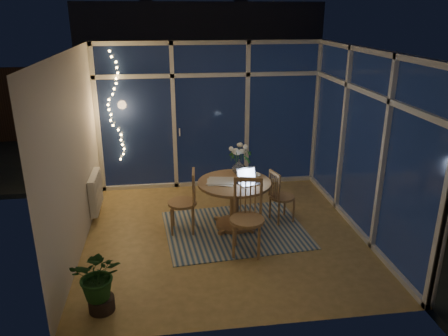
{
  "coord_description": "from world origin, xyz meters",
  "views": [
    {
      "loc": [
        -0.8,
        -5.6,
        3.08
      ],
      "look_at": [
        0.0,
        0.25,
        0.94
      ],
      "focal_mm": 35.0,
      "sensor_mm": 36.0,
      "label": 1
    }
  ],
  "objects_px": {
    "laptop": "(250,176)",
    "flower_vase": "(239,167)",
    "chair_left": "(182,201)",
    "chair_front": "(247,218)",
    "dining_table": "(234,205)",
    "chair_right": "(282,196)",
    "potted_plant": "(99,280)"
  },
  "relations": [
    {
      "from": "laptop",
      "to": "flower_vase",
      "type": "bearing_deg",
      "value": 84.69
    },
    {
      "from": "chair_left",
      "to": "chair_front",
      "type": "height_order",
      "value": "chair_front"
    },
    {
      "from": "dining_table",
      "to": "flower_vase",
      "type": "height_order",
      "value": "flower_vase"
    },
    {
      "from": "chair_left",
      "to": "laptop",
      "type": "height_order",
      "value": "laptop"
    },
    {
      "from": "flower_vase",
      "to": "laptop",
      "type": "bearing_deg",
      "value": -79.04
    },
    {
      "from": "laptop",
      "to": "dining_table",
      "type": "bearing_deg",
      "value": 136.8
    },
    {
      "from": "chair_right",
      "to": "flower_vase",
      "type": "relative_size",
      "value": 3.99
    },
    {
      "from": "chair_left",
      "to": "potted_plant",
      "type": "height_order",
      "value": "chair_left"
    },
    {
      "from": "dining_table",
      "to": "flower_vase",
      "type": "relative_size",
      "value": 5.1
    },
    {
      "from": "chair_right",
      "to": "chair_front",
      "type": "relative_size",
      "value": 0.81
    },
    {
      "from": "chair_front",
      "to": "chair_right",
      "type": "bearing_deg",
      "value": 63.47
    },
    {
      "from": "chair_left",
      "to": "laptop",
      "type": "bearing_deg",
      "value": 90.37
    },
    {
      "from": "chair_left",
      "to": "chair_front",
      "type": "xyz_separation_m",
      "value": [
        0.81,
        -0.74,
        0.04
      ]
    },
    {
      "from": "dining_table",
      "to": "potted_plant",
      "type": "xyz_separation_m",
      "value": [
        -1.73,
        -1.73,
        0.02
      ]
    },
    {
      "from": "chair_front",
      "to": "flower_vase",
      "type": "relative_size",
      "value": 4.91
    },
    {
      "from": "chair_front",
      "to": "laptop",
      "type": "relative_size",
      "value": 3.36
    },
    {
      "from": "chair_left",
      "to": "flower_vase",
      "type": "relative_size",
      "value": 4.54
    },
    {
      "from": "chair_left",
      "to": "laptop",
      "type": "relative_size",
      "value": 3.1
    },
    {
      "from": "chair_left",
      "to": "chair_front",
      "type": "distance_m",
      "value": 1.1
    },
    {
      "from": "laptop",
      "to": "potted_plant",
      "type": "height_order",
      "value": "laptop"
    },
    {
      "from": "chair_left",
      "to": "flower_vase",
      "type": "bearing_deg",
      "value": 117.02
    },
    {
      "from": "potted_plant",
      "to": "flower_vase",
      "type": "bearing_deg",
      "value": 48.11
    },
    {
      "from": "chair_right",
      "to": "flower_vase",
      "type": "height_order",
      "value": "flower_vase"
    },
    {
      "from": "chair_right",
      "to": "laptop",
      "type": "bearing_deg",
      "value": 94.61
    },
    {
      "from": "chair_right",
      "to": "flower_vase",
      "type": "distance_m",
      "value": 0.8
    },
    {
      "from": "chair_right",
      "to": "chair_front",
      "type": "distance_m",
      "value": 1.13
    },
    {
      "from": "chair_front",
      "to": "dining_table",
      "type": "bearing_deg",
      "value": 106.42
    },
    {
      "from": "chair_front",
      "to": "laptop",
      "type": "height_order",
      "value": "chair_front"
    },
    {
      "from": "laptop",
      "to": "chair_front",
      "type": "bearing_deg",
      "value": -119.66
    },
    {
      "from": "dining_table",
      "to": "chair_front",
      "type": "xyz_separation_m",
      "value": [
        0.05,
        -0.76,
        0.15
      ]
    },
    {
      "from": "chair_front",
      "to": "flower_vase",
      "type": "bearing_deg",
      "value": 99.03
    },
    {
      "from": "chair_front",
      "to": "potted_plant",
      "type": "height_order",
      "value": "chair_front"
    }
  ]
}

